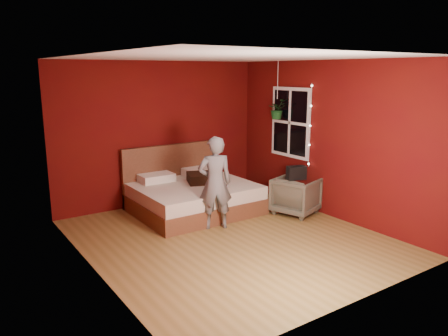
{
  "coord_description": "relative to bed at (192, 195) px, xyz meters",
  "views": [
    {
      "loc": [
        -3.5,
        -4.98,
        2.42
      ],
      "look_at": [
        0.16,
        0.4,
        0.97
      ],
      "focal_mm": 35.0,
      "sensor_mm": 36.0,
      "label": 1
    }
  ],
  "objects": [
    {
      "name": "handbag",
      "position": [
        1.32,
        -1.23,
        0.47
      ],
      "size": [
        0.35,
        0.25,
        0.22
      ],
      "primitive_type": "cube",
      "rotation": [
        0.0,
        0.0,
        -0.32
      ],
      "color": "black",
      "rests_on": "armchair"
    },
    {
      "name": "armchair",
      "position": [
        1.41,
        -1.15,
        0.04
      ],
      "size": [
        0.88,
        0.87,
        0.64
      ],
      "primitive_type": "imported",
      "rotation": [
        0.0,
        0.0,
        1.89
      ],
      "color": "#5A5847",
      "rests_on": "ground"
    },
    {
      "name": "room_walls",
      "position": [
        -0.19,
        -1.45,
        1.4
      ],
      "size": [
        4.04,
        4.54,
        2.62
      ],
      "color": "#550E08",
      "rests_on": "ground"
    },
    {
      "name": "bed",
      "position": [
        0.0,
        0.0,
        0.0
      ],
      "size": [
        1.98,
        1.68,
        1.09
      ],
      "color": "brown",
      "rests_on": "ground"
    },
    {
      "name": "fairy_lights",
      "position": [
        1.75,
        -1.08,
        1.22
      ],
      "size": [
        0.04,
        0.04,
        1.45
      ],
      "color": "silver",
      "rests_on": "room_walls"
    },
    {
      "name": "throw_pillow",
      "position": [
        0.18,
        -0.04,
        0.3
      ],
      "size": [
        0.61,
        0.61,
        0.17
      ],
      "primitive_type": "cube",
      "rotation": [
        0.0,
        0.0,
        -0.37
      ],
      "color": "black",
      "rests_on": "bed"
    },
    {
      "name": "hanging_plant",
      "position": [
        1.63,
        -0.34,
        1.45
      ],
      "size": [
        0.34,
        0.3,
        1.05
      ],
      "color": "silver",
      "rests_on": "room_walls"
    },
    {
      "name": "person",
      "position": [
        -0.13,
        -0.95,
        0.45
      ],
      "size": [
        0.62,
        0.52,
        1.46
      ],
      "primitive_type": "imported",
      "rotation": [
        0.0,
        0.0,
        2.76
      ],
      "color": "slate",
      "rests_on": "ground"
    },
    {
      "name": "window",
      "position": [
        1.78,
        -0.55,
        1.22
      ],
      "size": [
        0.05,
        0.97,
        1.27
      ],
      "color": "white",
      "rests_on": "room_walls"
    },
    {
      "name": "floor",
      "position": [
        -0.19,
        -1.45,
        -0.28
      ],
      "size": [
        4.5,
        4.5,
        0.0
      ],
      "primitive_type": "plane",
      "color": "olive",
      "rests_on": "ground"
    }
  ]
}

